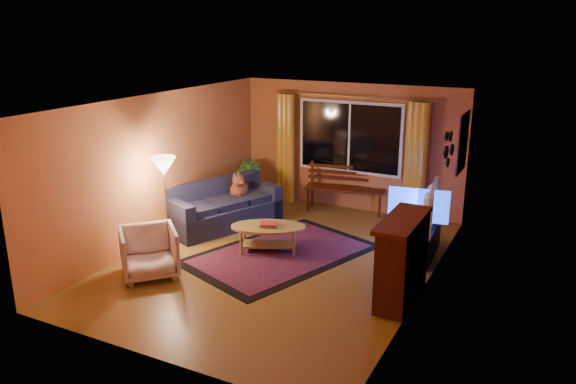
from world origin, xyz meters
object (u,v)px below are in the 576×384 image
at_px(bench, 345,200).
at_px(floor_lamp, 166,205).
at_px(coffee_table, 268,238).
at_px(tv_console, 422,241).
at_px(sofa, 224,205).
at_px(armchair, 149,250).

height_order(bench, floor_lamp, floor_lamp).
relative_size(coffee_table, tv_console, 1.03).
bearing_deg(bench, sofa, -143.96).
relative_size(sofa, coffee_table, 1.70).
height_order(sofa, armchair, sofa).
bearing_deg(coffee_table, bench, 81.70).
bearing_deg(armchair, bench, 23.35).
distance_m(armchair, tv_console, 4.25).
xyz_separation_m(bench, sofa, (-1.65, -1.83, 0.18)).
bearing_deg(coffee_table, floor_lamp, -152.94).
relative_size(sofa, tv_console, 1.74).
relative_size(sofa, floor_lamp, 1.30).
xyz_separation_m(coffee_table, tv_console, (2.28, 0.94, 0.03)).
relative_size(armchair, floor_lamp, 0.50).
distance_m(floor_lamp, tv_console, 4.13).
distance_m(sofa, tv_console, 3.58).
bearing_deg(tv_console, coffee_table, -160.93).
height_order(floor_lamp, tv_console, floor_lamp).
distance_m(bench, coffee_table, 2.51).
relative_size(bench, tv_console, 1.32).
bearing_deg(sofa, tv_console, 27.85).
xyz_separation_m(armchair, floor_lamp, (-0.34, 0.86, 0.39)).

